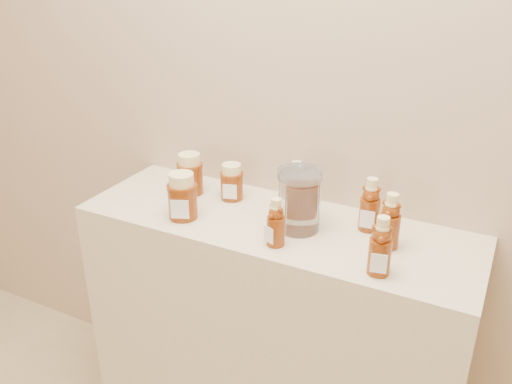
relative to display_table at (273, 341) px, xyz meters
The scene contains 11 objects.
wall_back 0.92m from the display_table, 90.00° to the left, with size 3.50×0.02×2.70m, color tan.
display_table is the anchor object (origin of this frame).
bear_bottle_back_left 0.55m from the display_table, 75.95° to the left, with size 0.06×0.06×0.18m, color #612307, non-canonical shape.
bear_bottle_back_mid 0.60m from the display_table, 17.53° to the left, with size 0.06×0.06×0.18m, color #612307, non-canonical shape.
bear_bottle_back_right 0.64m from the display_table, ahead, with size 0.06×0.06×0.18m, color #612307, non-canonical shape.
bear_bottle_front_left 0.55m from the display_table, 63.72° to the right, with size 0.05×0.05×0.16m, color #612307, non-canonical shape.
bear_bottle_front_right 0.65m from the display_table, 20.45° to the right, with size 0.06×0.06×0.18m, color #612307, non-canonical shape.
honey_jar_left 0.62m from the display_table, 169.90° to the left, with size 0.09×0.09×0.14m, color #612307, non-canonical shape.
honey_jar_back 0.55m from the display_table, 156.49° to the left, with size 0.08×0.08×0.12m, color #612307, non-canonical shape.
honey_jar_front 0.59m from the display_table, 159.11° to the right, with size 0.09×0.09×0.14m, color #612307, non-canonical shape.
glass_canister 0.55m from the display_table, ahead, with size 0.13×0.13×0.20m, color white, non-canonical shape.
Camera 1 is at (0.60, 0.26, 1.66)m, focal length 38.00 mm.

